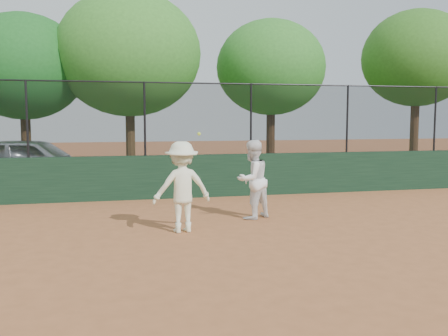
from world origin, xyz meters
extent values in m
plane|color=#AC6237|center=(0.00, 0.00, 0.00)|extent=(80.00, 80.00, 0.00)
cube|color=#183420|center=(0.00, 6.00, 0.60)|extent=(26.00, 0.20, 1.20)
cube|color=#294D18|center=(0.00, 12.00, 0.00)|extent=(36.00, 12.00, 0.01)
imported|color=silver|center=(-3.73, 8.40, 0.83)|extent=(5.17, 2.88, 1.66)
imported|color=white|center=(1.58, 2.78, 0.87)|extent=(1.06, 0.99, 1.74)
imported|color=white|center=(-0.13, 1.85, 0.89)|extent=(1.20, 0.77, 1.77)
sphere|color=#BCE232|center=(0.18, 1.63, 1.92)|extent=(0.07, 0.07, 0.07)
cube|color=black|center=(0.00, 6.00, 2.20)|extent=(26.00, 0.02, 2.00)
cylinder|color=black|center=(0.00, 6.00, 3.18)|extent=(26.00, 0.04, 0.04)
cylinder|color=black|center=(-3.50, 6.00, 2.20)|extent=(0.06, 0.06, 2.00)
cylinder|color=black|center=(-0.50, 6.00, 2.20)|extent=(0.06, 0.06, 2.00)
cylinder|color=black|center=(2.50, 6.00, 2.20)|extent=(0.06, 0.06, 2.00)
cylinder|color=black|center=(5.50, 6.00, 2.20)|extent=(0.06, 0.06, 2.00)
cylinder|color=black|center=(8.50, 6.00, 2.20)|extent=(0.06, 0.06, 2.00)
cylinder|color=#3E2915|center=(-4.41, 12.05, 1.18)|extent=(0.36, 0.36, 2.36)
ellipsoid|color=#18561C|center=(-4.41, 12.05, 4.10)|extent=(4.50, 4.09, 3.89)
cylinder|color=#4C331B|center=(-0.61, 11.58, 1.26)|extent=(0.36, 0.36, 2.52)
ellipsoid|color=#347525|center=(-0.61, 11.58, 4.61)|extent=(5.41, 4.92, 4.67)
cylinder|color=#3B2313|center=(5.29, 12.47, 1.28)|extent=(0.36, 0.36, 2.55)
ellipsoid|color=#2E6F24|center=(5.29, 12.47, 4.33)|extent=(4.62, 4.20, 3.99)
cylinder|color=#492D1A|center=(11.04, 10.78, 1.45)|extent=(0.36, 0.36, 2.91)
ellipsoid|color=#2C5F1B|center=(11.04, 10.78, 4.68)|extent=(4.58, 4.16, 3.96)
camera|label=1|loc=(-1.57, -7.69, 2.22)|focal=40.00mm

